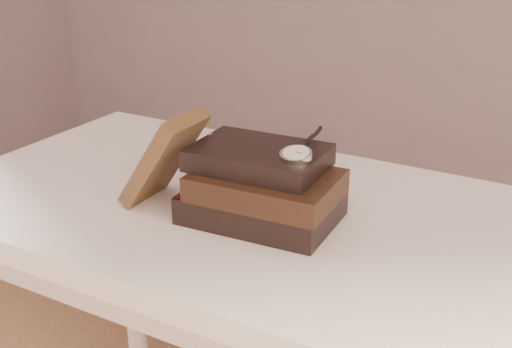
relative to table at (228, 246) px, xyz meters
The scene contains 5 objects.
table is the anchor object (origin of this frame).
book_stack 0.18m from the table, 23.41° to the right, with size 0.25×0.18×0.12m.
journal 0.20m from the table, 140.18° to the right, with size 0.03×0.11×0.18m, color #3E2918.
pocket_watch 0.27m from the table, 15.22° to the right, with size 0.05×0.15×0.02m.
eyeglasses 0.16m from the table, 86.58° to the left, with size 0.10×0.12×0.05m.
Camera 1 is at (0.56, -0.53, 1.22)m, focal length 46.97 mm.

